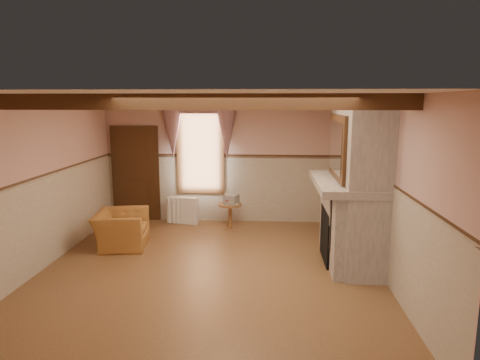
# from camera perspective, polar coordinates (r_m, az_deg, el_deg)

# --- Properties ---
(floor) EXTENTS (5.50, 6.00, 0.01)m
(floor) POSITION_cam_1_polar(r_m,az_deg,el_deg) (7.13, -4.06, -11.91)
(floor) COLOR brown
(floor) RESTS_ON ground
(ceiling) EXTENTS (5.50, 6.00, 0.01)m
(ceiling) POSITION_cam_1_polar(r_m,az_deg,el_deg) (6.60, -4.38, 11.22)
(ceiling) COLOR silver
(ceiling) RESTS_ON wall_back
(wall_back) EXTENTS (5.50, 0.02, 2.80)m
(wall_back) POSITION_cam_1_polar(r_m,az_deg,el_deg) (9.66, -1.74, 2.63)
(wall_back) COLOR tan
(wall_back) RESTS_ON floor
(wall_front) EXTENTS (5.50, 0.02, 2.80)m
(wall_front) POSITION_cam_1_polar(r_m,az_deg,el_deg) (3.87, -10.49, -9.38)
(wall_front) COLOR tan
(wall_front) RESTS_ON floor
(wall_left) EXTENTS (0.02, 6.00, 2.80)m
(wall_left) POSITION_cam_1_polar(r_m,az_deg,el_deg) (7.61, -25.19, -0.46)
(wall_left) COLOR tan
(wall_left) RESTS_ON floor
(wall_right) EXTENTS (0.02, 6.00, 2.80)m
(wall_right) POSITION_cam_1_polar(r_m,az_deg,el_deg) (6.90, 19.03, -1.05)
(wall_right) COLOR tan
(wall_right) RESTS_ON floor
(wainscot) EXTENTS (5.50, 6.00, 1.50)m
(wainscot) POSITION_cam_1_polar(r_m,az_deg,el_deg) (6.88, -4.14, -6.12)
(wainscot) COLOR #BFB39A
(wainscot) RESTS_ON floor
(chair_rail) EXTENTS (5.50, 6.00, 0.08)m
(chair_rail) POSITION_cam_1_polar(r_m,az_deg,el_deg) (6.70, -4.23, 0.04)
(chair_rail) COLOR black
(chair_rail) RESTS_ON wainscot
(firebox) EXTENTS (0.20, 0.95, 0.90)m
(firebox) POSITION_cam_1_polar(r_m,az_deg,el_deg) (7.55, 11.88, -7.19)
(firebox) COLOR black
(firebox) RESTS_ON floor
(armchair) EXTENTS (1.03, 1.14, 0.67)m
(armchair) POSITION_cam_1_polar(r_m,az_deg,el_deg) (8.41, -15.53, -6.35)
(armchair) COLOR #9E662D
(armchair) RESTS_ON floor
(side_table) EXTENTS (0.66, 0.66, 0.55)m
(side_table) POSITION_cam_1_polar(r_m,az_deg,el_deg) (9.24, -1.32, -4.84)
(side_table) COLOR brown
(side_table) RESTS_ON floor
(book_stack) EXTENTS (0.33, 0.38, 0.20)m
(book_stack) POSITION_cam_1_polar(r_m,az_deg,el_deg) (9.15, -1.15, -2.57)
(book_stack) COLOR #B7AD8C
(book_stack) RESTS_ON side_table
(radiator) EXTENTS (0.72, 0.29, 0.60)m
(radiator) POSITION_cam_1_polar(r_m,az_deg,el_deg) (9.73, -7.66, -4.01)
(radiator) COLOR white
(radiator) RESTS_ON floor
(bowl) EXTENTS (0.35, 0.35, 0.09)m
(bowl) POSITION_cam_1_polar(r_m,az_deg,el_deg) (7.27, 14.18, 0.26)
(bowl) COLOR brown
(bowl) RESTS_ON mantel
(mantel_clock) EXTENTS (0.14, 0.24, 0.20)m
(mantel_clock) POSITION_cam_1_polar(r_m,az_deg,el_deg) (7.99, 13.25, 1.61)
(mantel_clock) COLOR black
(mantel_clock) RESTS_ON mantel
(oil_lamp) EXTENTS (0.11, 0.11, 0.28)m
(oil_lamp) POSITION_cam_1_polar(r_m,az_deg,el_deg) (7.66, 13.66, 1.52)
(oil_lamp) COLOR gold
(oil_lamp) RESTS_ON mantel
(candle_red) EXTENTS (0.06, 0.06, 0.16)m
(candle_red) POSITION_cam_1_polar(r_m,az_deg,el_deg) (6.92, 14.70, 0.06)
(candle_red) COLOR maroon
(candle_red) RESTS_ON mantel
(jar_yellow) EXTENTS (0.06, 0.06, 0.12)m
(jar_yellow) POSITION_cam_1_polar(r_m,az_deg,el_deg) (6.88, 14.77, -0.18)
(jar_yellow) COLOR yellow
(jar_yellow) RESTS_ON mantel
(fireplace) EXTENTS (0.85, 2.00, 2.80)m
(fireplace) POSITION_cam_1_polar(r_m,az_deg,el_deg) (7.40, 15.41, -0.12)
(fireplace) COLOR gray
(fireplace) RESTS_ON floor
(mantel) EXTENTS (1.05, 2.05, 0.12)m
(mantel) POSITION_cam_1_polar(r_m,az_deg,el_deg) (7.37, 14.03, -0.41)
(mantel) COLOR gray
(mantel) RESTS_ON fireplace
(overmantel_mirror) EXTENTS (0.06, 1.44, 1.04)m
(overmantel_mirror) POSITION_cam_1_polar(r_m,az_deg,el_deg) (7.25, 12.79, 4.35)
(overmantel_mirror) COLOR silver
(overmantel_mirror) RESTS_ON fireplace
(door) EXTENTS (1.10, 0.10, 2.10)m
(door) POSITION_cam_1_polar(r_m,az_deg,el_deg) (10.08, -13.73, 0.65)
(door) COLOR black
(door) RESTS_ON floor
(window) EXTENTS (1.06, 0.08, 2.02)m
(window) POSITION_cam_1_polar(r_m,az_deg,el_deg) (9.68, -5.31, 4.10)
(window) COLOR white
(window) RESTS_ON wall_back
(window_drapes) EXTENTS (1.30, 0.14, 1.40)m
(window_drapes) POSITION_cam_1_polar(r_m,az_deg,el_deg) (9.54, -5.46, 7.62)
(window_drapes) COLOR gray
(window_drapes) RESTS_ON wall_back
(ceiling_beam_front) EXTENTS (5.50, 0.18, 0.20)m
(ceiling_beam_front) POSITION_cam_1_polar(r_m,az_deg,el_deg) (5.41, -6.20, 10.33)
(ceiling_beam_front) COLOR black
(ceiling_beam_front) RESTS_ON ceiling
(ceiling_beam_back) EXTENTS (5.50, 0.18, 0.20)m
(ceiling_beam_back) POSITION_cam_1_polar(r_m,az_deg,el_deg) (7.78, -3.10, 10.36)
(ceiling_beam_back) COLOR black
(ceiling_beam_back) RESTS_ON ceiling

